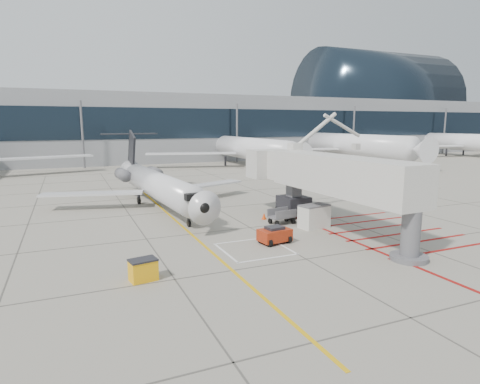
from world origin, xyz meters
name	(u,v)px	position (x,y,z in m)	size (l,w,h in m)	color
ground_plane	(274,241)	(0.00, 0.00, 0.00)	(260.00, 260.00, 0.00)	gray
regional_jet	(164,173)	(-4.76, 12.43, 3.52)	(21.32, 26.89, 7.05)	silver
jet_bridge	(340,183)	(5.26, -0.07, 3.79)	(8.99, 18.97, 7.59)	silver
pushback_tug	(275,234)	(-0.18, -0.35, 0.62)	(2.11, 1.32, 1.23)	#A32A0F
spill_bin	(143,270)	(-9.51, -3.48, 0.58)	(1.34, 0.89, 1.16)	#FDAE0E
baggage_cart	(282,216)	(2.84, 4.08, 0.64)	(2.02, 1.28, 1.28)	#59595E
ground_power_unit	(314,216)	(4.56, 2.05, 0.90)	(2.28, 1.33, 1.80)	silver
cone_nose	(208,219)	(-2.47, 6.95, 0.25)	(0.36, 0.36, 0.50)	orange
cone_side	(264,216)	(2.24, 6.05, 0.27)	(0.38, 0.38, 0.53)	#EC450C
terminal_building	(171,128)	(10.00, 70.00, 7.00)	(180.00, 28.00, 14.00)	gray
terminal_glass_band	(188,123)	(10.00, 55.95, 8.00)	(180.00, 0.10, 6.00)	black
terminal_dome	(375,102)	(70.00, 70.00, 14.00)	(40.00, 28.00, 28.00)	black
bg_aircraft_c	(244,134)	(18.07, 46.00, 6.05)	(36.28, 40.31, 12.09)	silver
bg_aircraft_d	(344,130)	(41.02, 46.00, 6.55)	(39.28, 43.64, 13.09)	silver
bg_aircraft_e	(464,131)	(77.20, 46.00, 6.12)	(36.73, 40.81, 12.24)	silver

